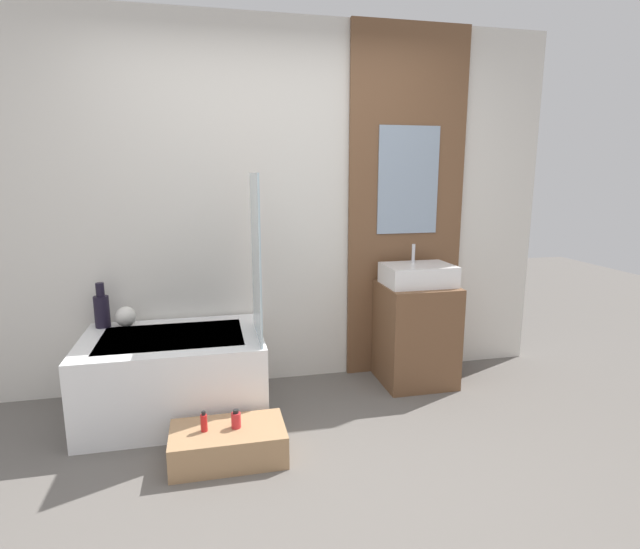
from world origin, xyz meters
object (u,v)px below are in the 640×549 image
object	(u,v)px
vase_tall_dark	(102,309)
sink	(418,275)
vase_round_light	(126,316)
bottle_soap_secondary	(236,420)
bathtub	(175,375)
wooden_step_bench	(228,444)
bottle_soap_primary	(204,422)

from	to	relation	value
vase_tall_dark	sink	bearing A→B (deg)	-4.28
sink	vase_round_light	bearing A→B (deg)	175.95
bottle_soap_secondary	bathtub	bearing A→B (deg)	119.79
bathtub	sink	xyz separation A→B (m)	(1.73, 0.13, 0.56)
bathtub	wooden_step_bench	distance (m)	0.72
wooden_step_bench	bottle_soap_secondary	world-z (taller)	bottle_soap_secondary
vase_round_light	bottle_soap_primary	distance (m)	1.09
bathtub	vase_tall_dark	distance (m)	0.67
sink	bathtub	bearing A→B (deg)	-175.54
bathtub	vase_round_light	xyz separation A→B (m)	(-0.31, 0.28, 0.33)
wooden_step_bench	vase_tall_dark	bearing A→B (deg)	130.05
vase_tall_dark	bottle_soap_primary	world-z (taller)	vase_tall_dark
vase_round_light	bottle_soap_secondary	bearing A→B (deg)	-53.38
bathtub	bottle_soap_primary	xyz separation A→B (m)	(0.18, -0.62, -0.03)
sink	vase_tall_dark	world-z (taller)	sink
bottle_soap_secondary	sink	bearing A→B (deg)	28.86
bathtub	sink	distance (m)	1.82
wooden_step_bench	vase_tall_dark	world-z (taller)	vase_tall_dark
sink	bottle_soap_secondary	bearing A→B (deg)	-151.14
bathtub	bottle_soap_primary	distance (m)	0.65
bottle_soap_primary	vase_tall_dark	bearing A→B (deg)	125.21
vase_tall_dark	bottle_soap_primary	distance (m)	1.20
vase_tall_dark	bottle_soap_secondary	bearing A→B (deg)	-48.29
wooden_step_bench	vase_round_light	distance (m)	1.21
sink	vase_tall_dark	bearing A→B (deg)	175.72
bathtub	sink	size ratio (longest dim) A/B	2.29
vase_round_light	bottle_soap_primary	world-z (taller)	vase_round_light
vase_round_light	sink	bearing A→B (deg)	-4.05
wooden_step_bench	vase_tall_dark	xyz separation A→B (m)	(-0.77, 0.92, 0.56)
wooden_step_bench	vase_round_light	bearing A→B (deg)	124.66
vase_tall_dark	bottle_soap_primary	size ratio (longest dim) A/B	2.66
vase_round_light	bottle_soap_secondary	size ratio (longest dim) A/B	1.32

